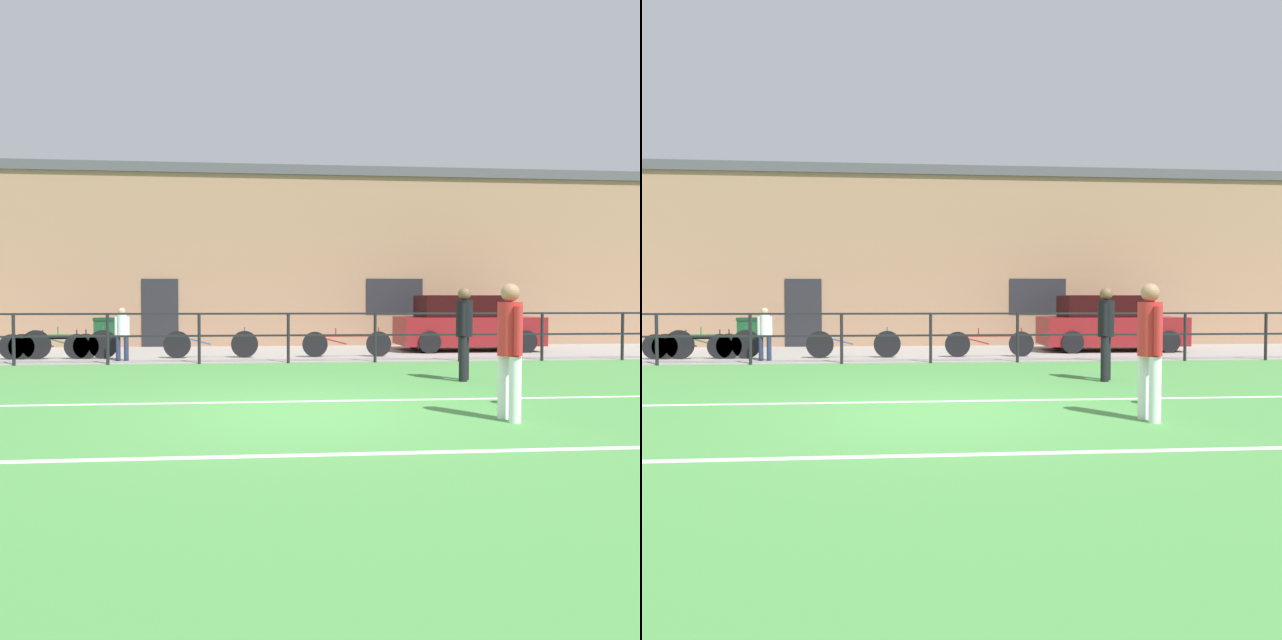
% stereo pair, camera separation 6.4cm
% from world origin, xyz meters
% --- Properties ---
extents(ground, '(60.00, 44.00, 0.04)m').
position_xyz_m(ground, '(0.00, 0.00, -0.02)').
color(ground, '#478C42').
extents(field_line_touchline, '(36.00, 0.11, 0.00)m').
position_xyz_m(field_line_touchline, '(0.00, 0.81, 0.00)').
color(field_line_touchline, white).
rests_on(field_line_touchline, ground).
extents(field_line_hash, '(36.00, 0.11, 0.00)m').
position_xyz_m(field_line_hash, '(0.00, -2.09, 0.00)').
color(field_line_hash, white).
rests_on(field_line_hash, ground).
extents(pavement_strip, '(48.00, 5.00, 0.02)m').
position_xyz_m(pavement_strip, '(0.00, 8.50, 0.01)').
color(pavement_strip, gray).
rests_on(pavement_strip, ground).
extents(perimeter_fence, '(36.07, 0.07, 1.15)m').
position_xyz_m(perimeter_fence, '(0.00, 6.00, 0.75)').
color(perimeter_fence, black).
rests_on(perimeter_fence, ground).
extents(clubhouse_facade, '(28.00, 2.56, 5.64)m').
position_xyz_m(clubhouse_facade, '(-0.00, 12.20, 2.83)').
color(clubhouse_facade, '#A37A5B').
rests_on(clubhouse_facade, ground).
extents(player_goalkeeper, '(0.29, 0.41, 1.64)m').
position_xyz_m(player_goalkeeper, '(3.00, 2.74, 0.93)').
color(player_goalkeeper, black).
rests_on(player_goalkeeper, ground).
extents(player_winger, '(0.28, 0.44, 1.61)m').
position_xyz_m(player_winger, '(2.36, -0.73, 0.91)').
color(player_winger, white).
rests_on(player_winger, ground).
extents(soccer_ball_match, '(0.23, 0.23, 0.23)m').
position_xyz_m(soccer_ball_match, '(2.80, 0.43, 0.12)').
color(soccer_ball_match, white).
rests_on(soccer_ball_match, ground).
extents(spectator_child, '(0.34, 0.22, 1.24)m').
position_xyz_m(spectator_child, '(-3.86, 6.72, 0.72)').
color(spectator_child, '#232D4C').
rests_on(spectator_child, pavement_strip).
extents(parked_car_red, '(3.92, 1.88, 1.55)m').
position_xyz_m(parked_car_red, '(5.11, 8.85, 0.76)').
color(parked_car_red, maroon).
rests_on(parked_car_red, pavement_strip).
extents(bicycle_parked_0, '(2.10, 0.04, 0.71)m').
position_xyz_m(bicycle_parked_0, '(-5.57, 7.20, 0.34)').
color(bicycle_parked_0, black).
rests_on(bicycle_parked_0, pavement_strip).
extents(bicycle_parked_1, '(2.11, 0.04, 0.71)m').
position_xyz_m(bicycle_parked_1, '(-5.79, 7.20, 0.34)').
color(bicycle_parked_1, black).
rests_on(bicycle_parked_1, pavement_strip).
extents(bicycle_parked_2, '(2.26, 0.04, 0.79)m').
position_xyz_m(bicycle_parked_2, '(-5.21, 7.20, 0.38)').
color(bicycle_parked_2, black).
rests_on(bicycle_parked_2, pavement_strip).
extents(bicycle_parked_3, '(2.30, 0.04, 0.76)m').
position_xyz_m(bicycle_parked_3, '(-1.86, 7.20, 0.37)').
color(bicycle_parked_3, black).
rests_on(bicycle_parked_3, pavement_strip).
extents(bicycle_parked_4, '(2.24, 0.04, 0.73)m').
position_xyz_m(bicycle_parked_4, '(1.50, 7.20, 0.35)').
color(bicycle_parked_4, black).
rests_on(bicycle_parked_4, pavement_strip).
extents(trash_bin_0, '(0.57, 0.48, 0.94)m').
position_xyz_m(trash_bin_0, '(-4.89, 9.21, 0.50)').
color(trash_bin_0, '#194C28').
rests_on(trash_bin_0, pavement_strip).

